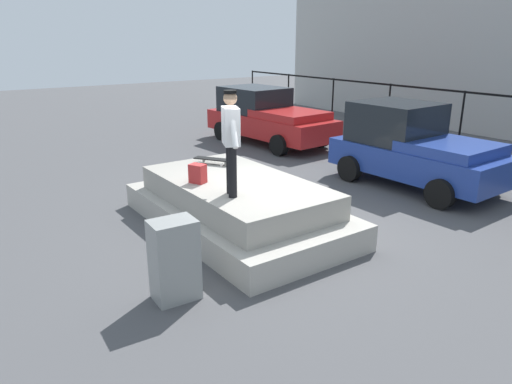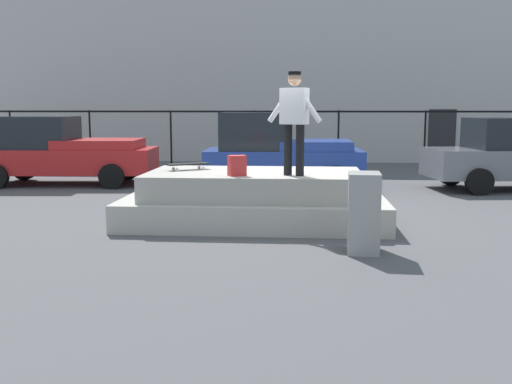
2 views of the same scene
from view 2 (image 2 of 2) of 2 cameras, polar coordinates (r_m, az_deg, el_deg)
name	(u,v)px [view 2 (image 2 of 2)]	position (r m, az deg, el deg)	size (l,w,h in m)	color
ground_plane	(290,220)	(10.84, 3.31, -2.71)	(60.00, 60.00, 0.00)	#4C4C4F
concrete_ledge	(255,199)	(10.56, -0.12, -0.72)	(4.62, 2.56, 0.91)	#ADA89E
skateboarder	(294,116)	(9.86, 3.73, 7.39)	(0.94, 0.47, 1.72)	black
skateboard	(188,164)	(10.87, -6.58, 2.67)	(0.77, 0.60, 0.12)	black
backpack	(237,166)	(9.84, -1.86, 2.57)	(0.28, 0.20, 0.34)	red
car_red_pickup_near	(58,151)	(16.68, -18.62, 3.80)	(4.90, 2.35, 1.81)	#B21E1E
car_blue_pickup_mid	(277,151)	(15.33, 2.09, 4.01)	(4.09, 2.21, 1.93)	navy
utility_box	(364,213)	(8.47, 10.38, -1.98)	(0.44, 0.60, 1.14)	gray
fence_row	(296,128)	(18.67, 3.88, 6.18)	(24.06, 0.06, 1.97)	black
warehouse_building	(298,72)	(25.92, 4.12, 11.52)	(27.41, 7.28, 7.15)	#B2B2AD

